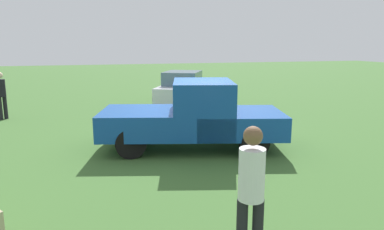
{
  "coord_description": "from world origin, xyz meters",
  "views": [
    {
      "loc": [
        -2.68,
        -9.09,
        2.73
      ],
      "look_at": [
        -0.14,
        -0.38,
        0.9
      ],
      "focal_mm": 33.12,
      "sensor_mm": 36.0,
      "label": 1
    }
  ],
  "objects": [
    {
      "name": "person_visitor",
      "position": [
        -5.77,
        5.1,
        0.98
      ],
      "size": [
        0.45,
        0.45,
        1.73
      ],
      "rotation": [
        0.0,
        0.0,
        2.36
      ],
      "color": "black",
      "rests_on": "ground_plane"
    },
    {
      "name": "person_bystander",
      "position": [
        -0.86,
        -5.42,
        1.01
      ],
      "size": [
        0.38,
        0.38,
        1.78
      ],
      "rotation": [
        0.0,
        0.0,
        4.51
      ],
      "color": "black",
      "rests_on": "ground_plane"
    },
    {
      "name": "pickup_truck",
      "position": [
        -0.02,
        -0.41,
        0.92
      ],
      "size": [
        5.03,
        3.06,
        1.79
      ],
      "rotation": [
        0.0,
        0.0,
        2.88
      ],
      "color": "black",
      "rests_on": "ground_plane"
    },
    {
      "name": "sedan_near",
      "position": [
        1.54,
        6.81,
        0.69
      ],
      "size": [
        3.5,
        4.57,
        1.49
      ],
      "rotation": [
        0.0,
        0.0,
        1.09
      ],
      "color": "black",
      "rests_on": "ground_plane"
    },
    {
      "name": "ground_plane",
      "position": [
        0.0,
        0.0,
        0.0
      ],
      "size": [
        80.0,
        80.0,
        0.0
      ],
      "primitive_type": "plane",
      "color": "#3D662D"
    }
  ]
}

